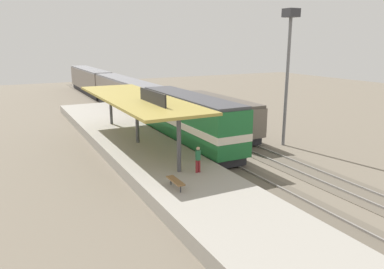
{
  "coord_description": "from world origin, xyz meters",
  "views": [
    {
      "loc": [
        -14.26,
        -28.48,
        9.06
      ],
      "look_at": [
        -1.38,
        -3.59,
        2.0
      ],
      "focal_mm": 34.67,
      "sensor_mm": 36.0,
      "label": 1
    }
  ],
  "objects_px": {
    "locomotive": "(189,120)",
    "passenger_carriage_rear": "(90,81)",
    "passenger_carriage_front": "(126,95)",
    "platform_bench": "(176,181)",
    "person_waiting": "(198,158)",
    "light_mast": "(289,49)",
    "freight_car": "(217,115)"
  },
  "relations": [
    {
      "from": "locomotive",
      "to": "passenger_carriage_rear",
      "type": "distance_m",
      "value": 38.8
    },
    {
      "from": "person_waiting",
      "to": "freight_car",
      "type": "bearing_deg",
      "value": 53.73
    },
    {
      "from": "platform_bench",
      "to": "passenger_carriage_rear",
      "type": "xyz_separation_m",
      "value": [
        6.0,
        48.88,
        0.97
      ]
    },
    {
      "from": "platform_bench",
      "to": "person_waiting",
      "type": "bearing_deg",
      "value": 36.23
    },
    {
      "from": "passenger_carriage_front",
      "to": "platform_bench",
      "type": "bearing_deg",
      "value": -102.06
    },
    {
      "from": "passenger_carriage_rear",
      "to": "person_waiting",
      "type": "distance_m",
      "value": 47.27
    },
    {
      "from": "light_mast",
      "to": "freight_car",
      "type": "bearing_deg",
      "value": 117.41
    },
    {
      "from": "platform_bench",
      "to": "light_mast",
      "type": "height_order",
      "value": "light_mast"
    },
    {
      "from": "passenger_carriage_front",
      "to": "passenger_carriage_rear",
      "type": "bearing_deg",
      "value": 90.0
    },
    {
      "from": "light_mast",
      "to": "person_waiting",
      "type": "bearing_deg",
      "value": -156.27
    },
    {
      "from": "passenger_carriage_rear",
      "to": "freight_car",
      "type": "relative_size",
      "value": 1.67
    },
    {
      "from": "passenger_carriage_front",
      "to": "light_mast",
      "type": "xyz_separation_m",
      "value": [
        7.8,
        -21.32,
        6.08
      ]
    },
    {
      "from": "locomotive",
      "to": "light_mast",
      "type": "distance_m",
      "value": 10.38
    },
    {
      "from": "passenger_carriage_front",
      "to": "passenger_carriage_rear",
      "type": "distance_m",
      "value": 20.8
    },
    {
      "from": "person_waiting",
      "to": "locomotive",
      "type": "bearing_deg",
      "value": 66.59
    },
    {
      "from": "freight_car",
      "to": "person_waiting",
      "type": "relative_size",
      "value": 7.02
    },
    {
      "from": "person_waiting",
      "to": "platform_bench",
      "type": "bearing_deg",
      "value": -143.77
    },
    {
      "from": "passenger_carriage_rear",
      "to": "light_mast",
      "type": "height_order",
      "value": "light_mast"
    },
    {
      "from": "light_mast",
      "to": "passenger_carriage_front",
      "type": "bearing_deg",
      "value": 110.1
    },
    {
      "from": "passenger_carriage_rear",
      "to": "freight_car",
      "type": "height_order",
      "value": "passenger_carriage_rear"
    },
    {
      "from": "passenger_carriage_front",
      "to": "light_mast",
      "type": "height_order",
      "value": "light_mast"
    },
    {
      "from": "passenger_carriage_rear",
      "to": "light_mast",
      "type": "relative_size",
      "value": 1.71
    },
    {
      "from": "platform_bench",
      "to": "passenger_carriage_front",
      "type": "height_order",
      "value": "passenger_carriage_front"
    },
    {
      "from": "locomotive",
      "to": "person_waiting",
      "type": "relative_size",
      "value": 8.44
    },
    {
      "from": "passenger_carriage_front",
      "to": "person_waiting",
      "type": "bearing_deg",
      "value": -97.8
    },
    {
      "from": "platform_bench",
      "to": "person_waiting",
      "type": "distance_m",
      "value": 3.01
    },
    {
      "from": "passenger_carriage_front",
      "to": "light_mast",
      "type": "distance_m",
      "value": 23.5
    },
    {
      "from": "platform_bench",
      "to": "locomotive",
      "type": "bearing_deg",
      "value": 59.25
    },
    {
      "from": "locomotive",
      "to": "light_mast",
      "type": "relative_size",
      "value": 1.23
    },
    {
      "from": "passenger_carriage_rear",
      "to": "light_mast",
      "type": "distance_m",
      "value": 43.26
    },
    {
      "from": "platform_bench",
      "to": "passenger_carriage_rear",
      "type": "distance_m",
      "value": 49.26
    },
    {
      "from": "passenger_carriage_rear",
      "to": "person_waiting",
      "type": "xyz_separation_m",
      "value": [
        -3.61,
        -47.13,
        -0.46
      ]
    }
  ]
}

